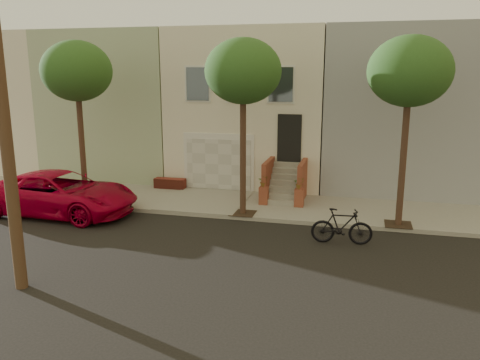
# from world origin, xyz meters

# --- Properties ---
(ground) EXTENTS (90.00, 90.00, 0.00)m
(ground) POSITION_xyz_m (0.00, 0.00, 0.00)
(ground) COLOR black
(ground) RESTS_ON ground
(sidewalk) EXTENTS (40.00, 3.70, 0.15)m
(sidewalk) POSITION_xyz_m (0.00, 5.35, 0.07)
(sidewalk) COLOR gray
(sidewalk) RESTS_ON ground
(house_row) EXTENTS (33.10, 11.70, 7.00)m
(house_row) POSITION_xyz_m (0.00, 11.19, 3.64)
(house_row) COLOR beige
(house_row) RESTS_ON sidewalk
(tree_left) EXTENTS (2.70, 2.57, 6.30)m
(tree_left) POSITION_xyz_m (-5.50, 3.90, 5.26)
(tree_left) COLOR #2D2116
(tree_left) RESTS_ON sidewalk
(tree_mid) EXTENTS (2.70, 2.57, 6.30)m
(tree_mid) POSITION_xyz_m (1.00, 3.90, 5.26)
(tree_mid) COLOR #2D2116
(tree_mid) RESTS_ON sidewalk
(tree_right) EXTENTS (2.70, 2.57, 6.30)m
(tree_right) POSITION_xyz_m (6.50, 3.90, 5.26)
(tree_right) COLOR #2D2116
(tree_right) RESTS_ON sidewalk
(pickup_truck) EXTENTS (5.91, 2.88, 1.62)m
(pickup_truck) POSITION_xyz_m (-5.77, 2.63, 0.81)
(pickup_truck) COLOR #AB0023
(pickup_truck) RESTS_ON ground
(motorcycle) EXTENTS (1.93, 0.67, 1.14)m
(motorcycle) POSITION_xyz_m (4.66, 1.93, 0.57)
(motorcycle) COLOR black
(motorcycle) RESTS_ON ground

